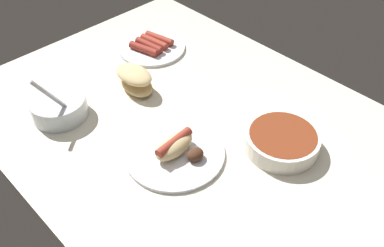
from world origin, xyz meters
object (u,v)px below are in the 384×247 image
bowl_coleslaw (59,106)px  bread_stack (135,79)px  plate_sausages (152,46)px  bowl_chili (282,140)px  plate_hotdog_assembled (175,150)px

bowl_coleslaw → bread_stack: bearing=76.3°
bread_stack → plate_sausages: size_ratio=0.64×
bowl_chili → plate_sausages: 58.63cm
plate_hotdog_assembled → bowl_chili: bearing=51.2°
plate_sausages → plate_hotdog_assembled: plate_hotdog_assembled is taller
bowl_chili → bowl_coleslaw: bearing=-146.2°
plate_sausages → bowl_coleslaw: bowl_coleslaw is taller
plate_sausages → plate_hotdog_assembled: size_ratio=0.87×
plate_sausages → bowl_coleslaw: (7.88, -39.73, 2.15)cm
bread_stack → plate_hotdog_assembled: bearing=-19.1°
plate_sausages → plate_hotdog_assembled: 49.42cm
bowl_chili → plate_sausages: size_ratio=0.86×
bowl_chili → bread_stack: size_ratio=1.33×
bread_stack → plate_hotdog_assembled: (28.00, -9.68, -2.00)cm
bread_stack → plate_hotdog_assembled: bread_stack is taller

